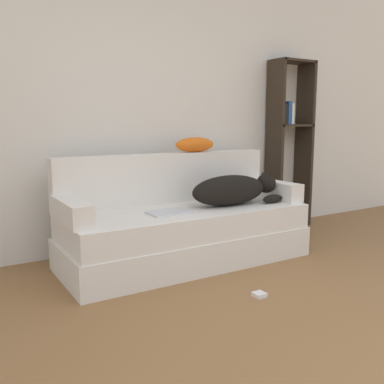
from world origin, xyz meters
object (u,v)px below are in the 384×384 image
object	(u,v)px
laptop	(169,212)
throw_pillow	(195,145)
dog	(234,190)
couch	(186,236)
bookshelf	(289,135)
power_adapter	(259,295)

from	to	relation	value
laptop	throw_pillow	world-z (taller)	throw_pillow
dog	throw_pillow	xyz separation A→B (m)	(-0.13, 0.42, 0.37)
couch	bookshelf	bearing A→B (deg)	17.42
couch	bookshelf	world-z (taller)	bookshelf
couch	dog	size ratio (longest dim) A/B	2.38
couch	throw_pillow	size ratio (longest dim) A/B	5.20
dog	bookshelf	xyz separation A→B (m)	(1.17, 0.57, 0.43)
couch	dog	distance (m)	0.57
laptop	throw_pillow	bearing A→B (deg)	38.43
power_adapter	bookshelf	bearing A→B (deg)	41.63
laptop	bookshelf	size ratio (longest dim) A/B	0.19
laptop	throw_pillow	distance (m)	0.83
dog	power_adapter	size ratio (longest dim) A/B	10.84
dog	throw_pillow	distance (m)	0.57
couch	power_adapter	world-z (taller)	couch
laptop	power_adapter	distance (m)	0.94
dog	couch	bearing A→B (deg)	170.51
throw_pillow	bookshelf	size ratio (longest dim) A/B	0.22
dog	throw_pillow	size ratio (longest dim) A/B	2.18
dog	power_adapter	distance (m)	1.06
couch	laptop	bearing A→B (deg)	-155.86
bookshelf	power_adapter	bearing A→B (deg)	-138.37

